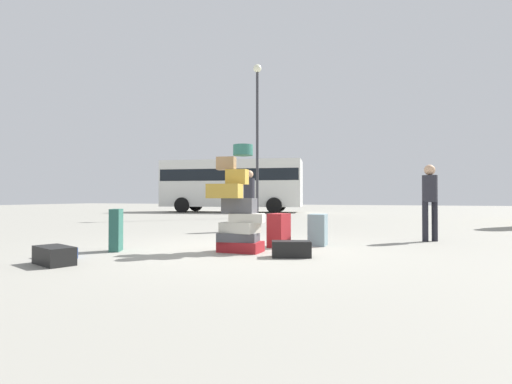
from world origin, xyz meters
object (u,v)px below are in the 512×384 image
object	(u,v)px
suitcase_maroon_right_side	(279,230)
suitcase_navy_foreground_far	(60,252)
suitcase_teal_white_trunk	(116,230)
suitcase_slate_behind_tower	(318,230)
person_bearded_onlooker	(249,195)
suitcase_black_upright_blue	(291,249)
suitcase_tower	(238,211)
suitcase_black_left_side	(54,255)
person_tourist_with_camera	(430,195)
parked_bus	(232,182)
lamp_post	(257,119)

from	to	relation	value
suitcase_maroon_right_side	suitcase_navy_foreground_far	bearing A→B (deg)	-130.34
suitcase_navy_foreground_far	suitcase_teal_white_trunk	world-z (taller)	suitcase_teal_white_trunk
suitcase_slate_behind_tower	person_bearded_onlooker	bearing A→B (deg)	133.03
suitcase_black_upright_blue	person_bearded_onlooker	bearing A→B (deg)	100.27
suitcase_tower	person_bearded_onlooker	size ratio (longest dim) A/B	1.10
suitcase_black_left_side	person_tourist_with_camera	distance (m)	6.97
suitcase_tower	person_tourist_with_camera	size ratio (longest dim) A/B	1.13
suitcase_tower	suitcase_slate_behind_tower	size ratio (longest dim) A/B	3.03
suitcase_teal_white_trunk	suitcase_navy_foreground_far	bearing A→B (deg)	-134.01
suitcase_black_left_side	person_bearded_onlooker	size ratio (longest dim) A/B	0.40
suitcase_black_upright_blue	person_bearded_onlooker	xyz separation A→B (m)	(-2.16, 3.99, 0.86)
suitcase_maroon_right_side	parked_bus	distance (m)	16.74
suitcase_slate_behind_tower	lamp_post	world-z (taller)	lamp_post
person_tourist_with_camera	lamp_post	xyz separation A→B (m)	(-6.31, 7.29, 3.42)
suitcase_maroon_right_side	suitcase_teal_white_trunk	world-z (taller)	suitcase_teal_white_trunk
suitcase_black_upright_blue	person_tourist_with_camera	world-z (taller)	person_tourist_with_camera
suitcase_tower	person_tourist_with_camera	xyz separation A→B (m)	(3.20, 2.72, 0.27)
suitcase_black_left_side	lamp_post	bearing A→B (deg)	117.74
person_tourist_with_camera	suitcase_black_left_side	bearing A→B (deg)	11.70
suitcase_tower	suitcase_maroon_right_side	xyz separation A→B (m)	(0.49, 0.82, -0.37)
suitcase_tower	person_bearded_onlooker	xyz separation A→B (m)	(-1.16, 3.72, 0.30)
suitcase_navy_foreground_far	lamp_post	distance (m)	12.31
suitcase_slate_behind_tower	suitcase_navy_foreground_far	bearing A→B (deg)	-140.99
suitcase_navy_foreground_far	suitcase_maroon_right_side	distance (m)	3.62
suitcase_tower	parked_bus	xyz separation A→B (m)	(-6.75, 15.83, 1.15)
person_bearded_onlooker	parked_bus	distance (m)	13.37
suitcase_teal_white_trunk	person_tourist_with_camera	xyz separation A→B (m)	(5.18, 3.34, 0.59)
suitcase_navy_foreground_far	suitcase_teal_white_trunk	distance (m)	0.97
suitcase_maroon_right_side	lamp_post	xyz separation A→B (m)	(-3.59, 9.19, 4.07)
suitcase_teal_white_trunk	person_bearded_onlooker	bearing A→B (deg)	55.06
person_bearded_onlooker	person_tourist_with_camera	world-z (taller)	person_bearded_onlooker
person_bearded_onlooker	person_tourist_with_camera	xyz separation A→B (m)	(4.37, -1.00, -0.03)
suitcase_navy_foreground_far	person_bearded_onlooker	world-z (taller)	person_bearded_onlooker
suitcase_slate_behind_tower	suitcase_navy_foreground_far	distance (m)	4.41
suitcase_black_upright_blue	suitcase_teal_white_trunk	bearing A→B (deg)	168.59
suitcase_navy_foreground_far	person_bearded_onlooker	xyz separation A→B (m)	(1.12, 5.22, 0.90)
suitcase_tower	suitcase_black_left_side	size ratio (longest dim) A/B	2.75
suitcase_tower	suitcase_slate_behind_tower	world-z (taller)	suitcase_tower
suitcase_black_upright_blue	suitcase_navy_foreground_far	bearing A→B (deg)	-177.60
suitcase_maroon_right_side	suitcase_black_left_side	size ratio (longest dim) A/B	0.94
suitcase_navy_foreground_far	suitcase_slate_behind_tower	bearing A→B (deg)	62.42
suitcase_black_left_side	suitcase_black_upright_blue	bearing A→B (deg)	52.17
person_tourist_with_camera	suitcase_tower	bearing A→B (deg)	9.58
suitcase_maroon_right_side	lamp_post	bearing A→B (deg)	121.16
suitcase_maroon_right_side	person_tourist_with_camera	xyz separation A→B (m)	(2.72, 1.90, 0.64)
person_tourist_with_camera	suitcase_teal_white_trunk	bearing A→B (deg)	2.06
suitcase_slate_behind_tower	parked_bus	size ratio (longest dim) A/B	0.07
suitcase_teal_white_trunk	parked_bus	size ratio (longest dim) A/B	0.08
person_bearded_onlooker	parked_bus	world-z (taller)	parked_bus
suitcase_tower	parked_bus	world-z (taller)	parked_bus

